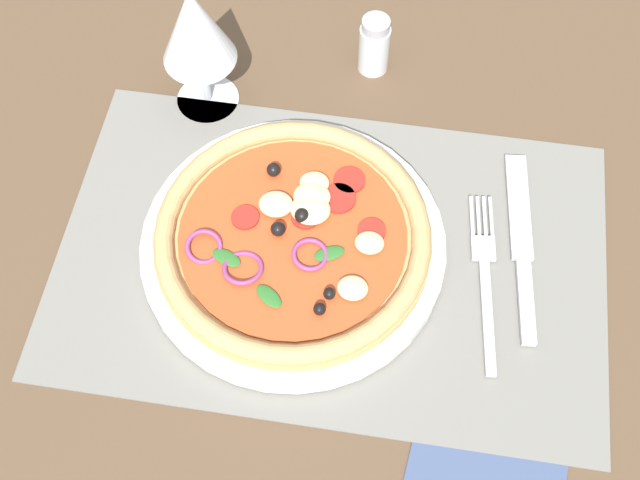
{
  "coord_description": "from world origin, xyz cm",
  "views": [
    {
      "loc": [
        4.46,
        -35.77,
        66.66
      ],
      "look_at": [
        -1.06,
        0.0,
        2.88
      ],
      "focal_mm": 46.02,
      "sensor_mm": 36.0,
      "label": 1
    }
  ],
  "objects_px": {
    "pizza": "(293,237)",
    "pepper_shaker": "(374,45)",
    "knife": "(521,242)",
    "plate": "(293,247)",
    "fork": "(485,271)",
    "wine_glass": "(195,29)"
  },
  "relations": [
    {
      "from": "pizza",
      "to": "fork",
      "type": "relative_size",
      "value": 1.39
    },
    {
      "from": "pizza",
      "to": "pepper_shaker",
      "type": "relative_size",
      "value": 3.75
    },
    {
      "from": "fork",
      "to": "knife",
      "type": "xyz_separation_m",
      "value": [
        0.03,
        0.04,
        0.0
      ]
    },
    {
      "from": "plate",
      "to": "pepper_shaker",
      "type": "relative_size",
      "value": 4.16
    },
    {
      "from": "fork",
      "to": "knife",
      "type": "relative_size",
      "value": 0.9
    },
    {
      "from": "knife",
      "to": "pepper_shaker",
      "type": "height_order",
      "value": "pepper_shaker"
    },
    {
      "from": "fork",
      "to": "knife",
      "type": "distance_m",
      "value": 0.05
    },
    {
      "from": "pizza",
      "to": "wine_glass",
      "type": "distance_m",
      "value": 0.22
    },
    {
      "from": "knife",
      "to": "pizza",
      "type": "bearing_deg",
      "value": 95.23
    },
    {
      "from": "plate",
      "to": "fork",
      "type": "distance_m",
      "value": 0.18
    },
    {
      "from": "plate",
      "to": "pepper_shaker",
      "type": "height_order",
      "value": "pepper_shaker"
    },
    {
      "from": "plate",
      "to": "fork",
      "type": "bearing_deg",
      "value": 1.47
    },
    {
      "from": "knife",
      "to": "wine_glass",
      "type": "xyz_separation_m",
      "value": [
        -0.33,
        0.13,
        0.1
      ]
    },
    {
      "from": "wine_glass",
      "to": "pepper_shaker",
      "type": "xyz_separation_m",
      "value": [
        0.16,
        0.07,
        -0.07
      ]
    },
    {
      "from": "wine_glass",
      "to": "pepper_shaker",
      "type": "distance_m",
      "value": 0.19
    },
    {
      "from": "fork",
      "to": "knife",
      "type": "bearing_deg",
      "value": -48.7
    },
    {
      "from": "pepper_shaker",
      "to": "fork",
      "type": "bearing_deg",
      "value": -60.56
    },
    {
      "from": "plate",
      "to": "knife",
      "type": "distance_m",
      "value": 0.21
    },
    {
      "from": "plate",
      "to": "pizza",
      "type": "bearing_deg",
      "value": 60.52
    },
    {
      "from": "plate",
      "to": "pizza",
      "type": "height_order",
      "value": "pizza"
    },
    {
      "from": "pizza",
      "to": "plate",
      "type": "bearing_deg",
      "value": -119.48
    },
    {
      "from": "knife",
      "to": "pepper_shaker",
      "type": "distance_m",
      "value": 0.26
    }
  ]
}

